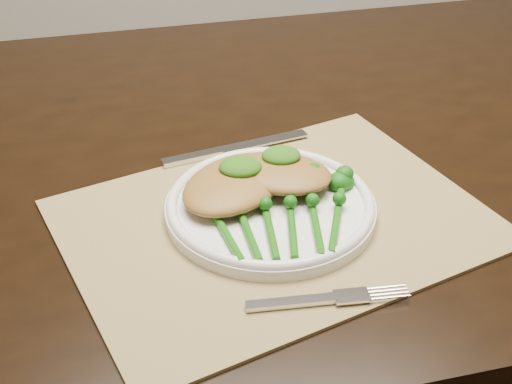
{
  "coord_description": "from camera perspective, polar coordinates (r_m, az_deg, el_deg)",
  "views": [
    {
      "loc": [
        -0.15,
        -0.81,
        1.24
      ],
      "look_at": [
        -0.1,
        -0.14,
        0.78
      ],
      "focal_mm": 50.0,
      "sensor_mm": 36.0,
      "label": 1
    }
  ],
  "objects": [
    {
      "name": "chicken_fillet_right",
      "position": [
        0.84,
        1.83,
        1.52
      ],
      "size": [
        0.15,
        0.12,
        0.03
      ],
      "primitive_type": "ellipsoid",
      "rotation": [
        0.0,
        0.0,
        -0.33
      ],
      "color": "olive",
      "rests_on": "dinner_plate"
    },
    {
      "name": "fork",
      "position": [
        0.72,
        6.62,
        -8.38
      ],
      "size": [
        0.17,
        0.03,
        0.01
      ],
      "rotation": [
        0.0,
        0.0,
        0.06
      ],
      "color": "silver",
      "rests_on": "placemat"
    },
    {
      "name": "pesto_dollop_left",
      "position": [
        0.83,
        -1.26,
        2.01
      ],
      "size": [
        0.05,
        0.04,
        0.02
      ],
      "primitive_type": "ellipsoid",
      "color": "#194509",
      "rests_on": "chicken_fillet_left"
    },
    {
      "name": "pesto_dollop_right",
      "position": [
        0.85,
        2.03,
        2.93
      ],
      "size": [
        0.05,
        0.04,
        0.02
      ],
      "primitive_type": "ellipsoid",
      "color": "#194509",
      "rests_on": "chicken_fillet_right"
    },
    {
      "name": "knife",
      "position": [
        0.94,
        -2.72,
        3.32
      ],
      "size": [
        0.2,
        0.08,
        0.01
      ],
      "rotation": [
        0.0,
        0.0,
        0.32
      ],
      "color": "silver",
      "rests_on": "placemat"
    },
    {
      "name": "placemat",
      "position": [
        0.82,
        1.58,
        -2.41
      ],
      "size": [
        0.56,
        0.5,
        0.0
      ],
      "primitive_type": "cube",
      "rotation": [
        0.0,
        0.0,
        0.41
      ],
      "color": "olive",
      "rests_on": "dining_table"
    },
    {
      "name": "chicken_fillet_left",
      "position": [
        0.83,
        -1.7,
        0.67
      ],
      "size": [
        0.17,
        0.18,
        0.03
      ],
      "primitive_type": "ellipsoid",
      "rotation": [
        0.0,
        0.0,
        0.84
      ],
      "color": "olive",
      "rests_on": "dinner_plate"
    },
    {
      "name": "dining_table",
      "position": [
        1.22,
        1.98,
        -10.94
      ],
      "size": [
        1.72,
        1.14,
        0.75
      ],
      "rotation": [
        0.0,
        0.0,
        0.16
      ],
      "color": "black",
      "rests_on": "ground"
    },
    {
      "name": "dinner_plate",
      "position": [
        0.82,
        1.16,
        -1.1
      ],
      "size": [
        0.24,
        0.24,
        0.02
      ],
      "color": "silver",
      "rests_on": "placemat"
    },
    {
      "name": "broccolini_bundle",
      "position": [
        0.79,
        1.9,
        -2.26
      ],
      "size": [
        0.16,
        0.18,
        0.04
      ],
      "rotation": [
        0.0,
        0.0,
        0.05
      ],
      "color": "#14550B",
      "rests_on": "dinner_plate"
    }
  ]
}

